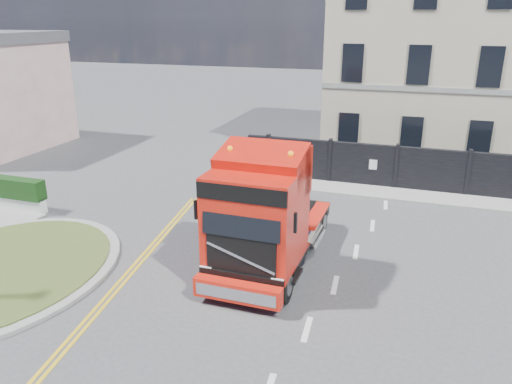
% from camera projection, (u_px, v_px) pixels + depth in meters
% --- Properties ---
extents(ground, '(120.00, 120.00, 0.00)m').
position_uv_depth(ground, '(245.00, 264.00, 15.84)').
color(ground, '#424244').
rests_on(ground, ground).
extents(hoarding_fence, '(18.80, 0.25, 2.00)m').
position_uv_depth(hoarding_fence, '(457.00, 173.00, 21.60)').
color(hoarding_fence, black).
rests_on(hoarding_fence, ground).
extents(georgian_building, '(12.30, 10.30, 12.80)m').
position_uv_depth(georgian_building, '(451.00, 49.00, 26.88)').
color(georgian_building, beige).
rests_on(georgian_building, ground).
extents(pavement_far, '(20.00, 1.60, 0.12)m').
position_uv_depth(pavement_far, '(441.00, 199.00, 21.28)').
color(pavement_far, gray).
rests_on(pavement_far, ground).
extents(truck, '(2.53, 6.57, 3.92)m').
position_uv_depth(truck, '(264.00, 219.00, 14.77)').
color(truck, black).
rests_on(truck, ground).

